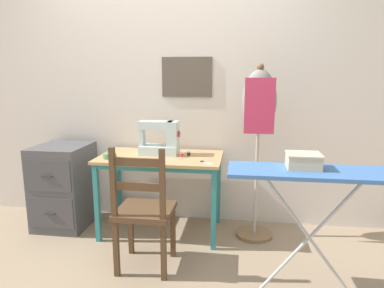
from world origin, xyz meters
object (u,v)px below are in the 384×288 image
(sewing_machine, at_px, (161,139))
(thread_spool_mid_table, at_px, (189,154))
(filing_cabinet, at_px, (64,186))
(ironing_board, at_px, (314,179))
(scissors, at_px, (205,162))
(fabric_bowl, at_px, (110,155))
(thread_spool_near_machine, at_px, (182,155))
(storage_box, at_px, (303,161))
(wooden_chair, at_px, (144,211))
(dress_form, at_px, (259,116))

(sewing_machine, distance_m, thread_spool_mid_table, 0.28)
(filing_cabinet, distance_m, ironing_board, 2.26)
(filing_cabinet, bearing_deg, scissors, -8.01)
(fabric_bowl, height_order, thread_spool_near_machine, fabric_bowl)
(thread_spool_near_machine, distance_m, filing_cabinet, 1.18)
(sewing_machine, xyz_separation_m, storage_box, (1.08, -0.80, 0.04))
(thread_spool_near_machine, bearing_deg, sewing_machine, 158.82)
(thread_spool_mid_table, bearing_deg, filing_cabinet, -179.15)
(wooden_chair, relative_size, ironing_board, 0.92)
(thread_spool_near_machine, bearing_deg, storage_box, -39.50)
(fabric_bowl, relative_size, ironing_board, 0.11)
(thread_spool_mid_table, relative_size, dress_form, 0.02)
(scissors, relative_size, storage_box, 0.60)
(dress_form, bearing_deg, storage_box, -72.74)
(fabric_bowl, distance_m, filing_cabinet, 0.65)
(thread_spool_mid_table, bearing_deg, ironing_board, -42.86)
(fabric_bowl, height_order, filing_cabinet, filing_cabinet)
(scissors, distance_m, dress_form, 0.59)
(fabric_bowl, bearing_deg, thread_spool_near_machine, 11.97)
(sewing_machine, relative_size, filing_cabinet, 0.46)
(filing_cabinet, bearing_deg, thread_spool_near_machine, -1.67)
(sewing_machine, distance_m, scissors, 0.49)
(wooden_chair, bearing_deg, ironing_board, -9.23)
(filing_cabinet, xyz_separation_m, dress_form, (1.77, 0.02, 0.69))
(scissors, xyz_separation_m, dress_form, (0.42, 0.21, 0.36))
(scissors, height_order, ironing_board, ironing_board)
(fabric_bowl, relative_size, dress_form, 0.08)
(sewing_machine, relative_size, thread_spool_near_machine, 9.48)
(ironing_board, bearing_deg, fabric_bowl, 157.26)
(fabric_bowl, relative_size, scissors, 0.94)
(filing_cabinet, bearing_deg, fabric_bowl, -16.83)
(thread_spool_near_machine, height_order, thread_spool_mid_table, thread_spool_near_machine)
(thread_spool_mid_table, xyz_separation_m, storage_box, (0.83, -0.78, 0.16))
(scissors, xyz_separation_m, thread_spool_mid_table, (-0.16, 0.21, 0.02))
(thread_spool_mid_table, bearing_deg, wooden_chair, -109.27)
(sewing_machine, bearing_deg, filing_cabinet, -177.43)
(sewing_machine, height_order, wooden_chair, sewing_machine)
(ironing_board, bearing_deg, thread_spool_mid_table, 137.14)
(sewing_machine, height_order, ironing_board, sewing_machine)
(fabric_bowl, xyz_separation_m, thread_spool_mid_table, (0.65, 0.18, -0.01))
(fabric_bowl, bearing_deg, dress_form, 8.10)
(filing_cabinet, bearing_deg, dress_form, 0.54)
(scissors, bearing_deg, ironing_board, -40.42)
(dress_form, bearing_deg, fabric_bowl, -171.90)
(thread_spool_mid_table, bearing_deg, storage_box, -43.21)
(scissors, height_order, filing_cabinet, filing_cabinet)
(wooden_chair, distance_m, filing_cabinet, 1.15)
(filing_cabinet, distance_m, storage_box, 2.21)
(thread_spool_near_machine, bearing_deg, wooden_chair, -106.03)
(fabric_bowl, xyz_separation_m, wooden_chair, (0.43, -0.46, -0.29))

